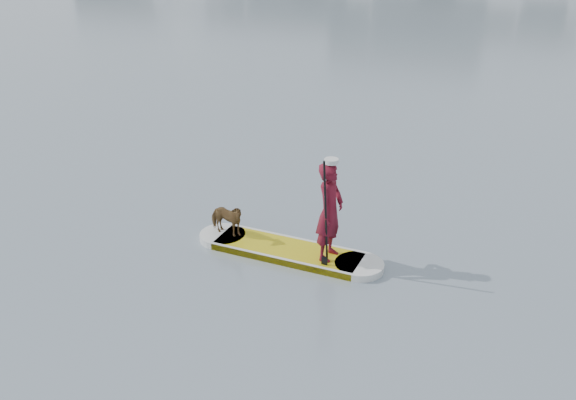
% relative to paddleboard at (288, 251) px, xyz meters
% --- Properties ---
extents(ground, '(140.00, 140.00, 0.00)m').
position_rel_paddleboard_xyz_m(ground, '(0.91, -1.18, -0.06)').
color(ground, slate).
rests_on(ground, ground).
extents(paddleboard, '(3.30, 0.89, 0.12)m').
position_rel_paddleboard_xyz_m(paddleboard, '(0.00, 0.00, 0.00)').
color(paddleboard, gold).
rests_on(paddleboard, ground).
extents(paddler, '(0.44, 0.63, 1.64)m').
position_rel_paddleboard_xyz_m(paddler, '(0.72, -0.03, 0.88)').
color(paddler, maroon).
rests_on(paddler, paddleboard).
extents(white_cap, '(0.22, 0.22, 0.07)m').
position_rel_paddleboard_xyz_m(white_cap, '(0.72, -0.03, 1.73)').
color(white_cap, silver).
rests_on(white_cap, paddler).
extents(dog, '(0.74, 0.40, 0.59)m').
position_rel_paddleboard_xyz_m(dog, '(-1.16, 0.04, 0.36)').
color(dog, '#52391C').
rests_on(dog, paddleboard).
extents(paddle, '(0.10, 0.30, 2.00)m').
position_rel_paddleboard_xyz_m(paddle, '(0.74, -0.30, 0.74)').
color(paddle, black).
rests_on(paddle, ground).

